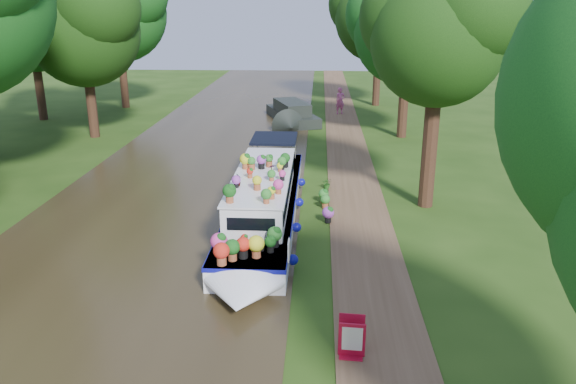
{
  "coord_description": "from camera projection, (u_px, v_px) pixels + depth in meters",
  "views": [
    {
      "loc": [
        -0.35,
        -17.65,
        7.35
      ],
      "look_at": [
        -1.36,
        0.48,
        1.3
      ],
      "focal_mm": 35.0,
      "sensor_mm": 36.0,
      "label": 1
    }
  ],
  "objects": [
    {
      "name": "tree_far_h",
      "position": [
        29.0,
        9.0,
        35.87
      ],
      "size": [
        7.82,
        7.48,
        10.49
      ],
      "color": "black",
      "rests_on": "ground"
    },
    {
      "name": "pedestrian_pink",
      "position": [
        340.0,
        101.0,
        39.58
      ],
      "size": [
        0.8,
        0.67,
        1.85
      ],
      "primitive_type": "imported",
      "rotation": [
        0.0,
        0.0,
        0.4
      ],
      "color": "#E35D85",
      "rests_on": "towpath"
    },
    {
      "name": "plant_boat",
      "position": [
        263.0,
        201.0,
        19.57
      ],
      "size": [
        2.29,
        13.52,
        2.29
      ],
      "color": "white",
      "rests_on": "canal_water"
    },
    {
      "name": "tree_near_far",
      "position": [
        380.0,
        10.0,
        41.3
      ],
      "size": [
        7.59,
        7.26,
        10.3
      ],
      "color": "black",
      "rests_on": "ground"
    },
    {
      "name": "ground",
      "position": [
        327.0,
        233.0,
        19.03
      ],
      "size": [
        100.0,
        100.0,
        0.0
      ],
      "primitive_type": "plane",
      "color": "#213F0F",
      "rests_on": "ground"
    },
    {
      "name": "towpath",
      "position": [
        363.0,
        234.0,
        18.96
      ],
      "size": [
        2.2,
        100.0,
        0.03
      ],
      "primitive_type": "cube",
      "color": "brown",
      "rests_on": "ground"
    },
    {
      "name": "tree_far_c",
      "position": [
        83.0,
        21.0,
        31.02
      ],
      "size": [
        7.13,
        6.82,
        9.59
      ],
      "color": "black",
      "rests_on": "ground"
    },
    {
      "name": "verge_plant",
      "position": [
        327.0,
        183.0,
        23.62
      ],
      "size": [
        0.45,
        0.4,
        0.46
      ],
      "primitive_type": "imported",
      "rotation": [
        0.0,
        0.0,
        -0.12
      ],
      "color": "#255A1B",
      "rests_on": "ground"
    },
    {
      "name": "tree_far_d",
      "position": [
        117.0,
        5.0,
        40.31
      ],
      "size": [
        8.05,
        7.7,
        10.85
      ],
      "color": "black",
      "rests_on": "ground"
    },
    {
      "name": "second_boat",
      "position": [
        292.0,
        114.0,
        36.97
      ],
      "size": [
        3.99,
        7.54,
        1.37
      ],
      "rotation": [
        0.0,
        0.0,
        0.34
      ],
      "color": "black",
      "rests_on": "canal_water"
    },
    {
      "name": "canal_water",
      "position": [
        153.0,
        229.0,
        19.34
      ],
      "size": [
        10.0,
        100.0,
        0.02
      ],
      "primitive_type": "cube",
      "color": "#2D2413",
      "rests_on": "ground"
    },
    {
      "name": "tree_near_mid",
      "position": [
        408.0,
        23.0,
        31.04
      ],
      "size": [
        6.9,
        6.6,
        9.4
      ],
      "color": "black",
      "rests_on": "ground"
    },
    {
      "name": "sandwich_board",
      "position": [
        352.0,
        339.0,
        12.2
      ],
      "size": [
        0.59,
        0.5,
        0.92
      ],
      "rotation": [
        0.0,
        0.0,
        -0.08
      ],
      "color": "#AD0C26",
      "rests_on": "towpath"
    },
    {
      "name": "tree_near_overhang",
      "position": [
        439.0,
        28.0,
        19.64
      ],
      "size": [
        5.52,
        5.28,
        8.99
      ],
      "color": "black",
      "rests_on": "ground"
    }
  ]
}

